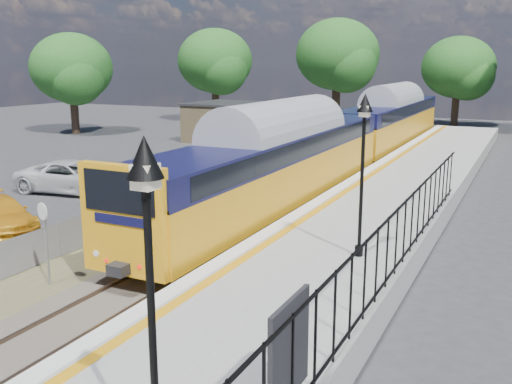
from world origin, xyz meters
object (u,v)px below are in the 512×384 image
Objects in this scene: train at (351,133)px; car_yellow at (1,214)px; speed_sign at (45,231)px; car_white at (74,177)px; victorian_lamp_north at (364,138)px; victorian_lamp_south at (148,236)px.

train is 19.27m from car_yellow.
speed_sign is 6.98m from car_yellow.
car_white is (-2.18, 6.19, 0.16)m from car_yellow.
speed_sign reaches higher than car_yellow.
victorian_lamp_north is at bearing -117.75° from car_white.
train is 9.51× the size of car_yellow.
train is 20.80m from speed_sign.
train reaches higher than car_white.
victorian_lamp_south is 1.83× the size of speed_sign.
car_yellow is at bearing -169.12° from car_white.
car_yellow is 0.76× the size of car_white.
victorian_lamp_north is at bearing 42.48° from speed_sign.
car_white is at bearing -134.49° from train.
car_yellow is (-14.10, 9.41, -3.67)m from victorian_lamp_south.
car_white is (-16.08, 5.60, -3.51)m from victorian_lamp_north.
victorian_lamp_north is 9.27m from speed_sign.
victorian_lamp_north reaches higher than train.
victorian_lamp_south is 27.21m from train.
victorian_lamp_south is at bearing -88.85° from victorian_lamp_north.
car_yellow is at bearing -177.57° from victorian_lamp_north.
victorian_lamp_south is 0.81× the size of car_white.
speed_sign is (-2.62, -20.62, -0.66)m from train.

